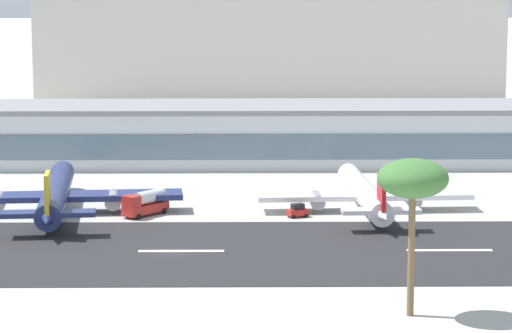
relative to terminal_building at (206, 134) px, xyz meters
name	(u,v)px	position (x,y,z in m)	size (l,w,h in m)	color
ground_plane	(172,253)	(-2.79, -77.64, -5.90)	(1400.00, 1400.00, 0.00)	#B2AFA8
runway_strip	(172,251)	(-2.79, -76.91, -5.86)	(800.00, 39.00, 0.08)	#262628
runway_centreline_dash_4	(181,251)	(-1.51, -76.91, -5.81)	(12.00, 1.20, 0.01)	white
runway_centreline_dash_5	(450,250)	(36.06, -76.91, -5.81)	(12.00, 1.20, 0.01)	white
terminal_building	(206,134)	(0.00, 0.00, 0.00)	(173.67, 22.05, 11.79)	silver
distant_hotel_block	(269,15)	(14.90, 105.89, 18.76)	(128.77, 26.50, 49.32)	beige
airliner_gold_tail_gate_0	(55,196)	(-22.78, -50.82, -2.85)	(40.96, 45.94, 9.59)	navy
airliner_red_tail_gate_1	(365,195)	(26.94, -49.32, -3.13)	(35.07, 41.73, 8.71)	white
service_baggage_tug_0	(298,211)	(15.82, -53.53, -4.85)	(3.58, 2.91, 2.20)	#B2231E
service_fuel_truck_2	(145,203)	(-8.36, -51.95, -3.87)	(7.33, 8.27, 3.95)	#B2231E
palm_tree_1	(413,181)	(26.21, -109.16, 9.80)	(8.10, 8.10, 18.20)	brown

